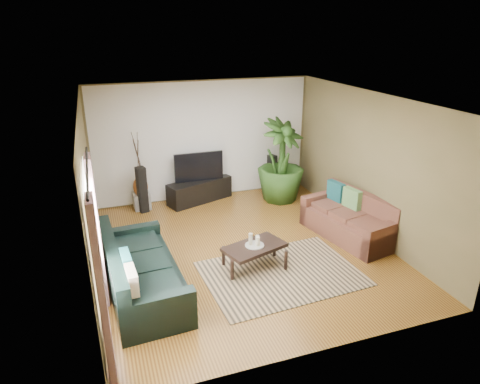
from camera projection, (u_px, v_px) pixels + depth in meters
name	position (u px, v px, depth m)	size (l,w,h in m)	color
floor	(244.00, 250.00, 7.76)	(5.50, 5.50, 0.00)	olive
ceiling	(244.00, 100.00, 6.77)	(5.50, 5.50, 0.00)	white
wall_back	(203.00, 141.00, 9.69)	(5.00, 5.00, 0.00)	brown
wall_front	(324.00, 257.00, 4.85)	(5.00, 5.00, 0.00)	brown
wall_left	(89.00, 198.00, 6.51)	(5.50, 5.50, 0.00)	brown
wall_right	(369.00, 165.00, 8.02)	(5.50, 5.50, 0.00)	brown
backwall_panel	(204.00, 141.00, 9.68)	(4.90, 4.90, 0.00)	white
window_pane	(92.00, 242.00, 5.09)	(1.80, 1.80, 0.00)	white
curtain_near	(102.00, 293.00, 4.54)	(0.08, 0.35, 2.20)	gray
curtain_far	(97.00, 233.00, 5.86)	(0.08, 0.35, 2.20)	gray
curtain_rod	(87.00, 170.00, 4.78)	(0.03, 0.03, 1.90)	black
sofa_left	(142.00, 267.00, 6.40)	(2.33, 1.00, 0.85)	black
sofa_right	(349.00, 216.00, 8.08)	(1.86, 0.84, 0.85)	brown
area_rug	(281.00, 273.00, 7.00)	(2.49, 1.76, 0.01)	tan
coffee_table	(254.00, 257.00, 7.12)	(1.01, 0.55, 0.41)	black
candle_tray	(255.00, 245.00, 7.04)	(0.31, 0.31, 0.01)	#9C9C97
candle_tall	(251.00, 239.00, 7.01)	(0.06, 0.06, 0.20)	beige
candle_mid	(258.00, 241.00, 6.98)	(0.06, 0.06, 0.16)	#F1E9CB
candle_short	(257.00, 239.00, 7.09)	(0.06, 0.06, 0.13)	beige
tv_stand	(200.00, 191.00, 9.81)	(1.51, 0.45, 0.50)	black
television	(199.00, 167.00, 9.60)	(1.11, 0.06, 0.65)	black
speaker_left	(142.00, 190.00, 9.16)	(0.18, 0.20, 1.01)	black
speaker_right	(272.00, 174.00, 10.28)	(0.17, 0.18, 0.92)	black
potted_plant	(281.00, 161.00, 9.64)	(1.05, 1.05, 1.88)	#274C19
plant_pot	(280.00, 194.00, 9.94)	(0.35, 0.35, 0.27)	black
pedestal	(142.00, 201.00, 9.44)	(0.35, 0.35, 0.35)	#979895
vase	(141.00, 187.00, 9.32)	(0.32, 0.32, 0.45)	brown
side_table	(126.00, 246.00, 7.37)	(0.46, 0.46, 0.49)	brown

